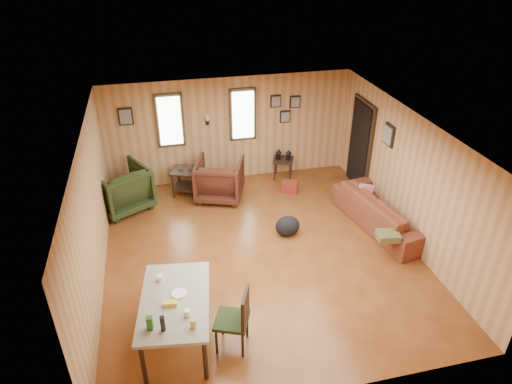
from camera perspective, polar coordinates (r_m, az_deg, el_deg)
room at (r=7.98m, az=1.39°, el=0.66°), size 5.54×6.04×2.44m
sofa at (r=9.19m, az=15.78°, el=-1.73°), size 1.09×2.39×0.90m
recliner_brown at (r=9.81m, az=-4.59°, el=1.80°), size 1.20×1.16×0.98m
recliner_green at (r=9.78m, az=-16.49°, el=0.65°), size 1.34×1.31×1.04m
end_table at (r=10.07m, az=-8.70°, el=1.83°), size 0.74×0.71×0.74m
side_table at (r=10.64m, az=3.44°, el=4.22°), size 0.58×0.58×0.72m
cooler at (r=10.21m, az=4.19°, el=0.66°), size 0.41×0.35×0.24m
backpack at (r=8.73m, az=3.96°, el=-4.28°), size 0.55×0.47×0.41m
sofa_pillows at (r=8.80m, az=14.86°, el=-2.76°), size 0.60×1.67×0.34m
dining_table at (r=6.44m, az=-10.10°, el=-13.64°), size 1.13×1.65×1.01m
dining_chair at (r=6.41m, az=-2.38°, el=-15.32°), size 0.58×0.58×0.99m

